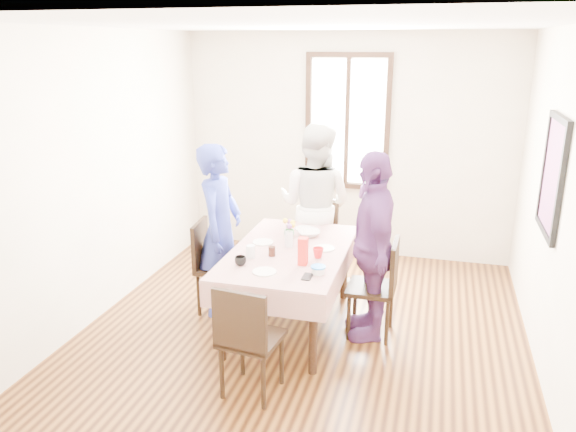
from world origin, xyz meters
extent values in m
plane|color=black|center=(0.00, 0.00, 0.00)|extent=(4.50, 4.50, 0.00)
plane|color=beige|center=(0.00, 2.25, 1.35)|extent=(4.00, 0.00, 4.00)
plane|color=beige|center=(2.00, 0.00, 1.35)|extent=(0.00, 4.50, 4.50)
cube|color=black|center=(0.00, 2.23, 1.65)|extent=(1.02, 0.06, 1.62)
cube|color=white|center=(0.00, 2.24, 1.65)|extent=(0.90, 0.02, 1.50)
cube|color=red|center=(1.98, 0.30, 1.55)|extent=(0.04, 0.76, 0.96)
cube|color=black|center=(-0.16, 0.14, 0.38)|extent=(0.90, 1.57, 0.75)
cube|color=#570000|center=(-0.16, 0.14, 0.76)|extent=(1.02, 1.69, 0.01)
cube|color=black|center=(-0.91, 0.29, 0.46)|extent=(0.46, 0.46, 0.91)
cube|color=black|center=(0.60, 0.19, 0.46)|extent=(0.43, 0.43, 0.91)
cube|color=black|center=(-0.16, 1.22, 0.46)|extent=(0.44, 0.44, 0.91)
cube|color=black|center=(-0.16, -0.94, 0.46)|extent=(0.47, 0.47, 0.91)
imported|color=navy|center=(-0.89, 0.29, 0.84)|extent=(0.41, 0.62, 1.68)
imported|color=silver|center=(-0.16, 1.20, 0.88)|extent=(0.98, 0.83, 1.77)
imported|color=#582C65|center=(0.58, 0.19, 0.85)|extent=(0.67, 1.07, 1.70)
imported|color=black|center=(-0.46, -0.32, 0.80)|extent=(0.13, 0.13, 0.08)
imported|color=red|center=(0.14, 0.02, 0.81)|extent=(0.14, 0.14, 0.09)
imported|color=#0C7226|center=(-0.25, 0.47, 0.80)|extent=(0.10, 0.10, 0.08)
imported|color=white|center=(-0.07, 0.56, 0.79)|extent=(0.28, 0.28, 0.05)
cube|color=red|center=(0.05, -0.17, 0.88)|extent=(0.08, 0.08, 0.24)
cylinder|color=white|center=(0.21, -0.32, 0.79)|extent=(0.11, 0.11, 0.05)
cylinder|color=black|center=(-0.27, -0.04, 0.81)|extent=(0.06, 0.06, 0.09)
cylinder|color=silver|center=(-0.43, -0.13, 0.82)|extent=(0.08, 0.08, 0.11)
cube|color=black|center=(0.14, -0.42, 0.77)|extent=(0.07, 0.15, 0.01)
cylinder|color=silver|center=(-0.18, 0.22, 0.84)|extent=(0.08, 0.08, 0.15)
cylinder|color=white|center=(-0.44, 0.26, 0.77)|extent=(0.20, 0.20, 0.01)
cylinder|color=white|center=(0.14, 0.25, 0.77)|extent=(0.20, 0.20, 0.01)
cylinder|color=white|center=(-0.16, 0.75, 0.77)|extent=(0.20, 0.20, 0.01)
cylinder|color=white|center=(-0.22, -0.41, 0.77)|extent=(0.20, 0.20, 0.01)
cylinder|color=blue|center=(0.21, -0.32, 0.82)|extent=(0.12, 0.12, 0.01)
camera|label=1|loc=(1.09, -4.45, 2.57)|focal=34.87mm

